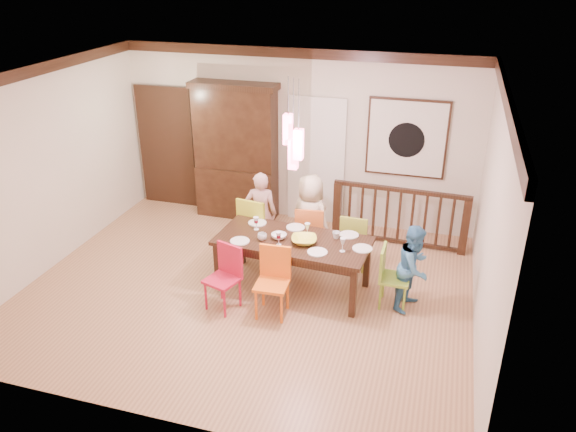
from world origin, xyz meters
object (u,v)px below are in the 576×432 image
(person_end_right, at_px, (414,268))
(chair_end_right, at_px, (395,274))
(dining_table, at_px, (293,245))
(chair_far_left, at_px, (257,222))
(person_far_left, at_px, (261,214))
(person_far_mid, at_px, (310,219))
(china_hutch, at_px, (236,151))
(balustrade, at_px, (399,215))

(person_end_right, bearing_deg, chair_end_right, 122.05)
(dining_table, height_order, chair_far_left, chair_far_left)
(person_far_left, height_order, person_end_right, person_far_left)
(person_far_left, distance_m, person_far_mid, 0.78)
(china_hutch, height_order, person_far_mid, china_hutch)
(person_far_left, xyz_separation_m, person_far_mid, (0.77, -0.04, 0.03))
(balustrade, height_order, person_end_right, person_end_right)
(balustrade, bearing_deg, dining_table, -123.40)
(balustrade, distance_m, person_end_right, 1.76)
(china_hutch, bearing_deg, chair_end_right, -35.26)
(chair_far_left, xyz_separation_m, chair_end_right, (2.15, -0.77, -0.09))
(chair_end_right, relative_size, person_far_mid, 0.61)
(dining_table, xyz_separation_m, person_far_left, (-0.74, 0.84, -0.00))
(china_hutch, distance_m, balustrade, 2.94)
(chair_end_right, xyz_separation_m, person_end_right, (0.23, 0.05, 0.10))
(dining_table, bearing_deg, person_far_left, 135.23)
(china_hutch, bearing_deg, person_far_mid, -37.62)
(chair_far_left, relative_size, person_far_left, 0.75)
(dining_table, distance_m, balustrade, 2.13)
(china_hutch, xyz_separation_m, person_far_left, (0.85, -1.22, -0.51))
(chair_far_left, distance_m, china_hutch, 1.69)
(china_hutch, distance_m, person_far_mid, 2.11)
(china_hutch, height_order, balustrade, china_hutch)
(china_hutch, relative_size, balustrade, 1.10)
(china_hutch, relative_size, person_end_right, 2.01)
(chair_far_left, relative_size, china_hutch, 0.43)
(person_end_right, bearing_deg, dining_table, 110.39)
(china_hutch, xyz_separation_m, person_far_mid, (1.63, -1.26, -0.49))
(chair_end_right, distance_m, person_far_mid, 1.62)
(chair_end_right, bearing_deg, balustrade, 4.81)
(china_hutch, bearing_deg, person_far_left, -54.89)
(person_far_mid, bearing_deg, chair_far_left, 29.38)
(balustrade, bearing_deg, china_hutch, 175.72)
(balustrade, bearing_deg, person_end_right, -75.25)
(china_hutch, bearing_deg, chair_far_left, -58.07)
(chair_end_right, bearing_deg, china_hutch, 54.97)
(balustrade, xyz_separation_m, person_end_right, (0.37, -1.72, 0.08))
(chair_end_right, distance_m, person_far_left, 2.32)
(person_far_left, bearing_deg, dining_table, 121.71)
(person_far_left, height_order, person_far_mid, person_far_mid)
(chair_far_left, xyz_separation_m, china_hutch, (-0.83, 1.34, 0.60))
(person_far_mid, bearing_deg, person_far_left, 20.52)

